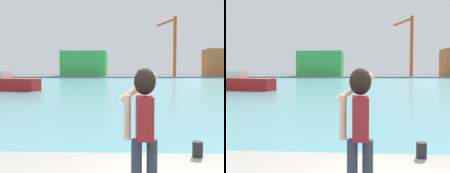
% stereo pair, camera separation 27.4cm
% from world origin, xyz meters
% --- Properties ---
extents(ground_plane, '(220.00, 220.00, 0.00)m').
position_xyz_m(ground_plane, '(0.00, 50.00, 0.00)').
color(ground_plane, '#334751').
extents(harbor_water, '(140.00, 100.00, 0.02)m').
position_xyz_m(harbor_water, '(0.00, 52.00, 0.01)').
color(harbor_water, '#599EA8').
rests_on(harbor_water, ground_plane).
extents(far_shore_dock, '(140.00, 20.00, 0.48)m').
position_xyz_m(far_shore_dock, '(0.00, 92.00, 0.24)').
color(far_shore_dock, gray).
rests_on(far_shore_dock, ground_plane).
extents(person_photographer, '(0.53, 0.55, 1.74)m').
position_xyz_m(person_photographer, '(-0.31, -0.17, 1.64)').
color(person_photographer, '#2D3342').
rests_on(person_photographer, quay_promenade).
extents(harbor_bollard, '(0.20, 0.20, 0.31)m').
position_xyz_m(harbor_bollard, '(0.91, 1.78, 0.73)').
color(harbor_bollard, black).
rests_on(harbor_bollard, quay_promenade).
extents(boat_moored, '(8.48, 4.10, 2.17)m').
position_xyz_m(boat_moored, '(-14.02, 27.82, 0.85)').
color(boat_moored, '#B21919').
rests_on(boat_moored, harbor_water).
extents(warehouse_left, '(14.54, 13.81, 8.08)m').
position_xyz_m(warehouse_left, '(-13.15, 92.33, 4.52)').
color(warehouse_left, green).
rests_on(warehouse_left, far_shore_dock).
extents(port_crane, '(4.73, 14.00, 18.66)m').
position_xyz_m(port_crane, '(15.34, 88.06, 12.10)').
color(port_crane, '#D84C19').
rests_on(port_crane, far_shore_dock).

